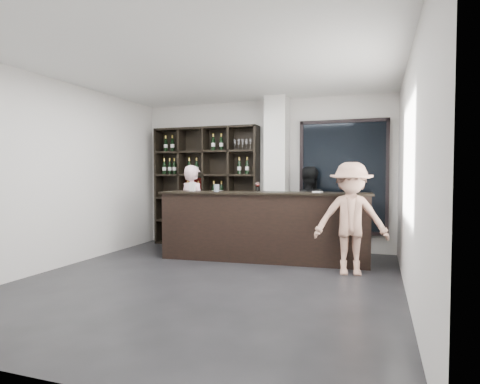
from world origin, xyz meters
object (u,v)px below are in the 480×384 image
at_px(tasting_counter, 263,226).
at_px(customer, 351,219).
at_px(taster_pink, 193,209).
at_px(taster_black, 308,210).
at_px(wine_shelf, 206,187).

distance_m(tasting_counter, customer, 1.55).
xyz_separation_m(taster_pink, customer, (2.90, -0.80, 0.00)).
distance_m(taster_pink, taster_black, 2.12).
distance_m(tasting_counter, taster_black, 1.06).
relative_size(wine_shelf, taster_black, 1.51).
relative_size(taster_pink, customer, 1.00).
bearing_deg(taster_pink, tasting_counter, -171.79).
xyz_separation_m(wine_shelf, tasting_counter, (1.50, -1.01, -0.62)).
bearing_deg(wine_shelf, taster_black, -4.49).
height_order(wine_shelf, taster_pink, wine_shelf).
distance_m(taster_pink, customer, 3.01).
height_order(tasting_counter, customer, customer).
xyz_separation_m(tasting_counter, taster_black, (0.60, 0.84, 0.22)).
height_order(wine_shelf, customer, wine_shelf).
bearing_deg(tasting_counter, customer, -23.58).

